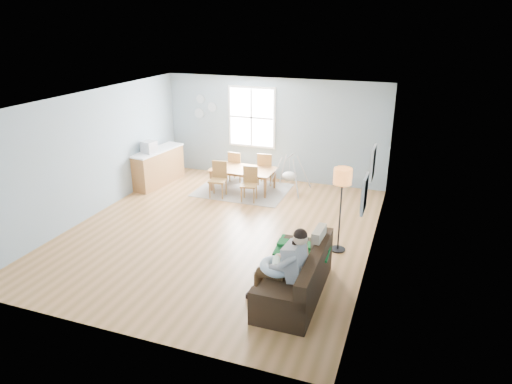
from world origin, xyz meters
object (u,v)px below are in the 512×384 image
at_px(baby_swing, 289,176).
at_px(counter, 158,167).
at_px(chair_sw, 219,177).
at_px(chair_nw, 236,165).
at_px(sofa, 297,280).
at_px(chair_ne, 265,167).
at_px(monitor, 149,147).
at_px(chair_se, 250,182).
at_px(toddler, 297,251).
at_px(dining_table, 243,180).
at_px(storage_cube, 293,307).
at_px(floor_lamp, 342,183).
at_px(father, 286,264).

bearing_deg(baby_swing, counter, -169.19).
xyz_separation_m(chair_sw, chair_nw, (0.00, 1.11, -0.03)).
bearing_deg(sofa, chair_ne, 114.45).
relative_size(chair_sw, monitor, 2.31).
bearing_deg(chair_nw, counter, -155.50).
bearing_deg(chair_sw, chair_se, -0.29).
bearing_deg(counter, toddler, -37.53).
relative_size(dining_table, chair_sw, 1.83).
height_order(chair_sw, chair_nw, chair_sw).
height_order(storage_cube, chair_sw, chair_sw).
xyz_separation_m(chair_ne, monitor, (-2.70, -1.16, 0.59)).
xyz_separation_m(chair_nw, baby_swing, (1.52, -0.20, -0.06)).
xyz_separation_m(floor_lamp, dining_table, (-2.86, 2.38, -1.06)).
bearing_deg(chair_se, father, -62.19).
bearing_deg(dining_table, storage_cube, -60.17).
relative_size(chair_ne, baby_swing, 0.88).
relative_size(father, chair_se, 1.58).
xyz_separation_m(storage_cube, chair_sw, (-3.04, 4.18, 0.27)).
bearing_deg(dining_table, floor_lamp, -39.00).
xyz_separation_m(toddler, monitor, (-4.74, 3.31, 0.41)).
height_order(dining_table, chair_sw, chair_sw).
height_order(toddler, baby_swing, toddler).
distance_m(father, counter, 6.20).
xyz_separation_m(father, chair_nw, (-2.82, 4.93, -0.23)).
xyz_separation_m(storage_cube, chair_se, (-2.23, 4.17, 0.24)).
relative_size(father, counter, 0.76).
height_order(chair_se, chair_ne, chair_ne).
height_order(chair_sw, chair_se, chair_sw).
height_order(floor_lamp, chair_se, floor_lamp).
bearing_deg(floor_lamp, baby_swing, 122.54).
bearing_deg(chair_nw, father, -60.24).
height_order(storage_cube, chair_nw, chair_nw).
distance_m(floor_lamp, counter, 5.60).
bearing_deg(sofa, floor_lamp, 78.92).
xyz_separation_m(sofa, floor_lamp, (0.33, 1.71, 1.06)).
xyz_separation_m(father, floor_lamp, (0.45, 1.99, 0.65)).
bearing_deg(monitor, toddler, -34.89).
bearing_deg(monitor, floor_lamp, -19.06).
bearing_deg(sofa, baby_swing, 107.62).
bearing_deg(chair_sw, baby_swing, 30.93).
relative_size(sofa, counter, 1.14).
height_order(father, floor_lamp, floor_lamp).
height_order(chair_se, monitor, monitor).
bearing_deg(father, chair_sw, 126.48).
bearing_deg(chair_ne, chair_nw, 179.77).
relative_size(dining_table, baby_swing, 1.61).
bearing_deg(chair_nw, dining_table, -53.63).
relative_size(chair_ne, monitor, 2.32).
bearing_deg(storage_cube, chair_ne, 112.75).
distance_m(chair_se, monitor, 2.76).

